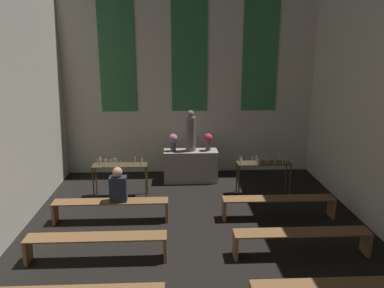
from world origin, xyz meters
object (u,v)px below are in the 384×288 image
Objects in this scene: flower_vase_left at (173,141)px; pew_third_right at (302,237)px; pew_back_right at (278,203)px; altar at (191,166)px; candle_rack_right at (263,167)px; flower_vase_right at (208,140)px; statue at (191,132)px; pew_back_left at (111,206)px; person_seated at (118,186)px; candle_rack_left at (120,169)px; pew_third_left at (97,242)px.

pew_third_right is (2.32, -4.02, -0.83)m from flower_vase_left.
pew_third_right is at bearing -90.00° from pew_back_right.
altar is 1.10× the size of candle_rack_right.
altar is 3.11× the size of flower_vase_right.
pew_third_right is (1.35, -4.02, -0.83)m from flower_vase_right.
statue is at bearing 114.57° from pew_third_right.
pew_back_left is (-1.84, -2.46, -1.06)m from statue.
statue reaches higher than pew_back_right.
statue is at bearing 55.97° from person_seated.
pew_third_right is at bearing -65.43° from statue.
altar is at bearing 55.97° from person_seated.
pew_back_right is (1.84, -2.46, -1.06)m from statue.
altar is 1.32× the size of statue.
pew_third_right is 1.00× the size of pew_back_left.
altar is 3.07m from pew_back_left.
candle_rack_left reaches higher than pew_back_right.
flower_vase_right is 0.19× the size of pew_third_right.
pew_third_left is 1.00× the size of pew_third_right.
pew_third_left and pew_back_left have the same top height.
flower_vase_right is at bearing 48.87° from person_seated.
pew_third_right and pew_back_right have the same top height.
flower_vase_right reaches higher than pew_back_left.
altar is 4.42m from pew_third_right.
pew_third_left and pew_third_right have the same top height.
pew_back_left is 1.00× the size of pew_back_right.
pew_back_right is (3.66, -1.41, -0.37)m from candle_rack_left.
pew_third_left is (-3.65, -2.96, -0.37)m from candle_rack_right.
candle_rack_left is (-1.83, -1.05, -0.69)m from statue.
pew_back_right is at bearing -53.22° from altar.
pew_back_right is at bearing -61.22° from flower_vase_right.
pew_back_left is at bearing 180.00° from pew_back_right.
pew_third_left is 3.99m from pew_back_right.
flower_vase_right reaches higher than candle_rack_right.
flower_vase_right is at bearing 0.00° from flower_vase_left.
person_seated is at bearing 0.00° from pew_back_left.
flower_vase_right is 0.19× the size of pew_third_left.
flower_vase_left is 3.48m from pew_back_right.
person_seated is at bearing -83.18° from candle_rack_left.
person_seated is (-1.17, -2.46, -0.38)m from flower_vase_left.
pew_back_right is at bearing -89.06° from candle_rack_right.
altar reaches higher than pew_back_left.
pew_back_right is 3.25× the size of person_seated.
person_seated is (-1.66, -2.46, 0.37)m from altar.
statue is at bearing 65.43° from pew_third_left.
pew_back_left is 3.67m from pew_back_right.
pew_third_left is at bearing -114.57° from statue.
flower_vase_left is at bearing 38.12° from candle_rack_left.
statue is at bearing 180.00° from flower_vase_right.
candle_rack_right is 1.79× the size of person_seated.
flower_vase_right is 3.28m from person_seated.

